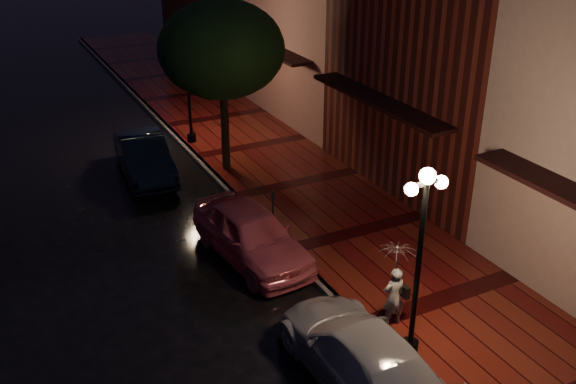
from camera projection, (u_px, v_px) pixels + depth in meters
ground at (289, 254)px, 17.65m from camera, size 120.00×120.00×0.00m
sidewalk at (358, 233)px, 18.54m from camera, size 4.50×60.00×0.15m
curb at (289, 252)px, 17.62m from camera, size 0.25×60.00×0.15m
storefront_mid at (462, 17)px, 19.73m from camera, size 5.00×8.00×11.00m
storefront_far at (330, 9)px, 26.59m from camera, size 5.00×8.00×9.00m
streetlamp_near at (419, 254)px, 12.65m from camera, size 0.96×0.36×4.31m
streetlamp_far at (188, 80)px, 23.89m from camera, size 0.96×0.36×4.31m
street_tree at (222, 52)px, 20.87m from camera, size 4.16×4.16×5.80m
pink_car at (252, 234)px, 17.12m from camera, size 2.21×4.55×1.49m
navy_car at (144, 157)px, 22.09m from camera, size 1.84×4.41×1.42m
silver_car at (361, 355)px, 12.83m from camera, size 1.94×4.72×1.37m
woman_with_umbrella at (396, 273)px, 14.04m from camera, size 0.85×0.87×2.06m
parking_meter at (273, 206)px, 18.37m from camera, size 0.12×0.09×1.20m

